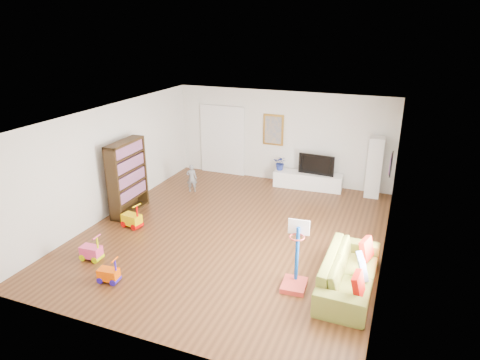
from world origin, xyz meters
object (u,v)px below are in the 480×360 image
at_px(media_console, 308,180).
at_px(bookshelf, 127,177).
at_px(sofa, 349,272).
at_px(basketball_hoop, 296,257).

bearing_deg(media_console, bookshelf, -142.37).
xyz_separation_m(sofa, basketball_hoop, (-0.91, -0.36, 0.32)).
distance_m(bookshelf, sofa, 5.82).
relative_size(media_console, bookshelf, 1.05).
distance_m(media_console, sofa, 4.98).
distance_m(sofa, basketball_hoop, 1.03).
distance_m(media_console, bookshelf, 5.08).
bearing_deg(basketball_hoop, bookshelf, 156.16).
bearing_deg(bookshelf, media_console, 39.13).
relative_size(bookshelf, basketball_hoop, 1.44).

